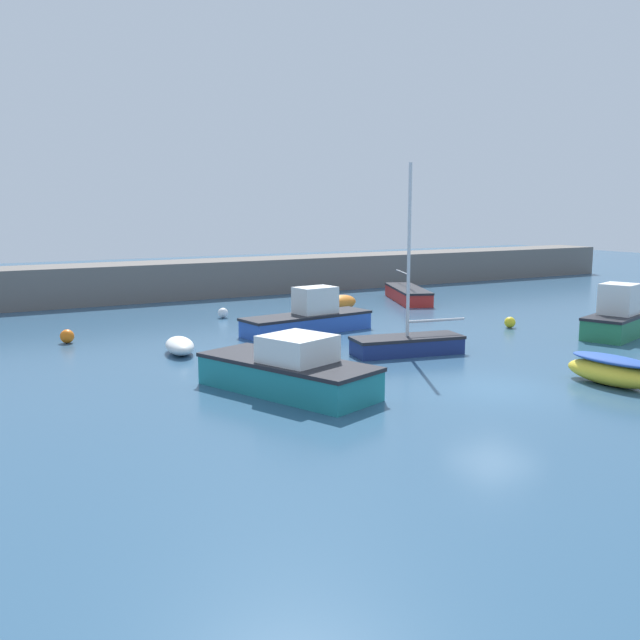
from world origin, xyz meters
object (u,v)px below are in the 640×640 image
object	(u,v)px
cabin_cruiser_white	(309,318)
fishing_dinghy_green	(341,303)
mooring_buoy_orange	(67,336)
mooring_buoy_yellow	(510,322)
sailboat_short_mast	(408,294)
rowboat_with_red_cover	(612,370)
sailboat_tall_mast	(407,343)
dinghy_near_pier	(180,346)
mooring_buoy_white	(223,313)
motorboat_grey_hull	(620,318)
motorboat_with_cabin	(289,371)

from	to	relation	value
cabin_cruiser_white	fishing_dinghy_green	size ratio (longest dim) A/B	2.54
cabin_cruiser_white	mooring_buoy_orange	bearing A→B (deg)	-22.25
mooring_buoy_orange	mooring_buoy_yellow	xyz separation A→B (m)	(18.71, -6.18, -0.03)
sailboat_short_mast	rowboat_with_red_cover	size ratio (longest dim) A/B	1.87
sailboat_tall_mast	dinghy_near_pier	world-z (taller)	sailboat_tall_mast
mooring_buoy_white	mooring_buoy_yellow	bearing A→B (deg)	-41.17
fishing_dinghy_green	motorboat_grey_hull	bearing A→B (deg)	-84.60
sailboat_short_mast	mooring_buoy_white	size ratio (longest dim) A/B	11.66
fishing_dinghy_green	sailboat_tall_mast	bearing A→B (deg)	-130.92
dinghy_near_pier	mooring_buoy_yellow	world-z (taller)	dinghy_near_pier
motorboat_grey_hull	sailboat_tall_mast	world-z (taller)	sailboat_tall_mast
sailboat_tall_mast	mooring_buoy_orange	bearing A→B (deg)	-27.50
rowboat_with_red_cover	mooring_buoy_white	distance (m)	19.67
fishing_dinghy_green	mooring_buoy_yellow	bearing A→B (deg)	-88.04
sailboat_short_mast	motorboat_with_cabin	xyz separation A→B (m)	(-15.63, -15.29, 0.26)
cabin_cruiser_white	motorboat_grey_hull	bearing A→B (deg)	139.66
sailboat_tall_mast	motorboat_with_cabin	size ratio (longest dim) A/B	1.15
mooring_buoy_yellow	mooring_buoy_white	distance (m)	14.09
sailboat_tall_mast	mooring_buoy_orange	world-z (taller)	sailboat_tall_mast
dinghy_near_pier	mooring_buoy_yellow	bearing A→B (deg)	94.02
motorboat_grey_hull	motorboat_with_cabin	xyz separation A→B (m)	(-16.92, -1.50, -0.10)
mooring_buoy_yellow	dinghy_near_pier	bearing A→B (deg)	173.26
motorboat_grey_hull	cabin_cruiser_white	world-z (taller)	motorboat_grey_hull
dinghy_near_pier	mooring_buoy_orange	size ratio (longest dim) A/B	4.39
motorboat_with_cabin	mooring_buoy_orange	xyz separation A→B (m)	(-4.49, 11.54, -0.39)
fishing_dinghy_green	mooring_buoy_yellow	xyz separation A→B (m)	(3.97, -8.72, -0.16)
mooring_buoy_white	mooring_buoy_orange	bearing A→B (deg)	-159.09
mooring_buoy_yellow	mooring_buoy_orange	bearing A→B (deg)	161.73
cabin_cruiser_white	fishing_dinghy_green	distance (m)	7.05
rowboat_with_red_cover	mooring_buoy_yellow	bearing A→B (deg)	-31.97
rowboat_with_red_cover	mooring_buoy_yellow	xyz separation A→B (m)	(4.88, 9.54, -0.22)
motorboat_grey_hull	motorboat_with_cabin	world-z (taller)	motorboat_grey_hull
motorboat_grey_hull	dinghy_near_pier	bearing A→B (deg)	143.00
sailboat_tall_mast	mooring_buoy_yellow	size ratio (longest dim) A/B	14.05
motorboat_grey_hull	dinghy_near_pier	distance (m)	18.89
fishing_dinghy_green	motorboat_with_cabin	bearing A→B (deg)	-148.54
motorboat_grey_hull	sailboat_short_mast	bearing A→B (deg)	75.86
rowboat_with_red_cover	dinghy_near_pier	distance (m)	15.42
mooring_buoy_white	fishing_dinghy_green	bearing A→B (deg)	-4.74
motorboat_with_cabin	dinghy_near_pier	bearing A→B (deg)	-11.69
fishing_dinghy_green	mooring_buoy_orange	xyz separation A→B (m)	(-14.74, -2.55, -0.13)
dinghy_near_pier	mooring_buoy_yellow	xyz separation A→B (m)	(15.32, -1.81, -0.06)
dinghy_near_pier	sailboat_tall_mast	bearing A→B (deg)	71.39
sailboat_short_mast	dinghy_near_pier	size ratio (longest dim) A/B	2.40
motorboat_with_cabin	fishing_dinghy_green	distance (m)	17.43
sailboat_tall_mast	rowboat_with_red_cover	bearing A→B (deg)	122.42
rowboat_with_red_cover	mooring_buoy_yellow	size ratio (longest dim) A/B	6.29
sailboat_short_mast	dinghy_near_pier	distance (m)	18.59
motorboat_grey_hull	rowboat_with_red_cover	bearing A→B (deg)	-162.69
cabin_cruiser_white	mooring_buoy_orange	world-z (taller)	cabin_cruiser_white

